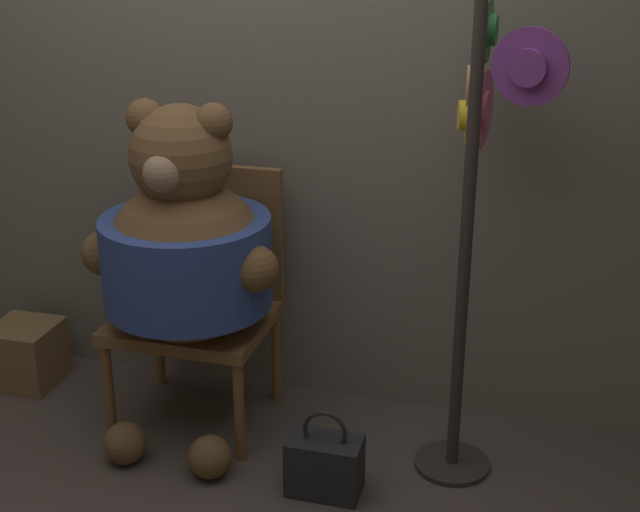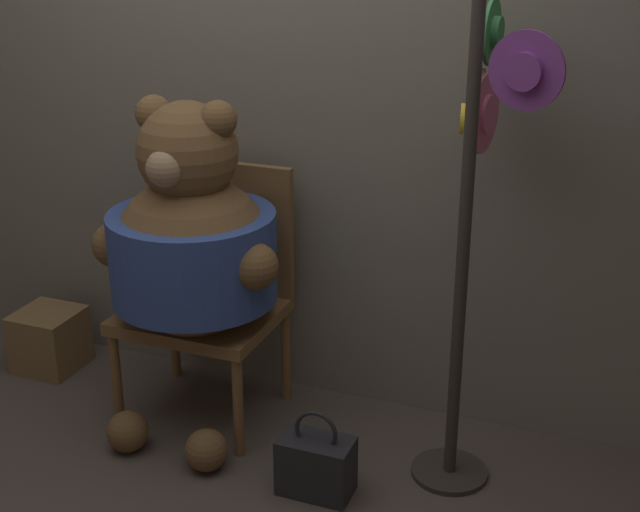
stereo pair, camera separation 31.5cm
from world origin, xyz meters
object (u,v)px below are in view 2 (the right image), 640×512
(hat_display_rack, at_px, (477,186))
(handbag_on_ground, at_px, (316,464))
(teddy_bear, at_px, (192,246))
(chair, at_px, (211,284))

(hat_display_rack, bearing_deg, handbag_on_ground, -141.59)
(hat_display_rack, distance_m, handbag_on_ground, 1.13)
(teddy_bear, height_order, handbag_on_ground, teddy_bear)
(teddy_bear, height_order, hat_display_rack, hat_display_rack)
(hat_display_rack, bearing_deg, teddy_bear, -174.77)
(chair, bearing_deg, hat_display_rack, -4.49)
(teddy_bear, bearing_deg, hat_display_rack, 5.23)
(chair, xyz_separation_m, teddy_bear, (0.03, -0.18, 0.23))
(teddy_bear, distance_m, handbag_on_ground, 0.92)
(chair, height_order, hat_display_rack, hat_display_rack)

